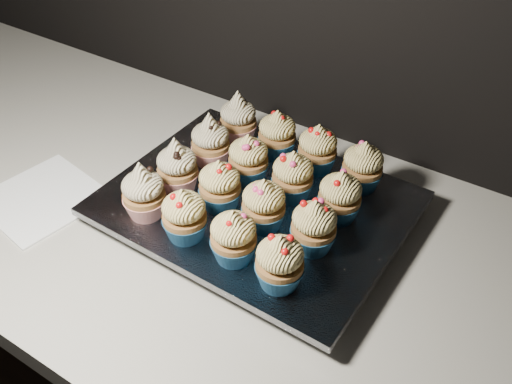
{
  "coord_description": "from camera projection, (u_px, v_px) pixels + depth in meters",
  "views": [
    {
      "loc": [
        0.46,
        1.19,
        1.5
      ],
      "look_at": [
        0.1,
        1.74,
        0.95
      ],
      "focal_mm": 40.0,
      "sensor_mm": 36.0,
      "label": 1
    }
  ],
  "objects": [
    {
      "name": "napkin",
      "position": [
        43.0,
        198.0,
        0.91
      ],
      "size": [
        0.19,
        0.19,
        0.0
      ],
      "primitive_type": "cube",
      "rotation": [
        0.0,
        0.0,
        -0.17
      ],
      "color": "white",
      "rests_on": "worktop"
    },
    {
      "name": "cupcake_12",
      "position": [
        238.0,
        119.0,
        0.96
      ],
      "size": [
        0.06,
        0.06,
        0.1
      ],
      "color": "red",
      "rests_on": "foil_lining"
    },
    {
      "name": "cupcake_4",
      "position": [
        177.0,
        167.0,
        0.86
      ],
      "size": [
        0.06,
        0.06,
        0.1
      ],
      "color": "red",
      "rests_on": "foil_lining"
    },
    {
      "name": "cupcake_0",
      "position": [
        144.0,
        193.0,
        0.81
      ],
      "size": [
        0.06,
        0.06,
        0.1
      ],
      "color": "red",
      "rests_on": "foil_lining"
    },
    {
      "name": "cupcake_13",
      "position": [
        277.0,
        135.0,
        0.93
      ],
      "size": [
        0.06,
        0.06,
        0.08
      ],
      "color": "#1B537F",
      "rests_on": "foil_lining"
    },
    {
      "name": "cupcake_15",
      "position": [
        363.0,
        167.0,
        0.86
      ],
      "size": [
        0.06,
        0.06,
        0.08
      ],
      "color": "#1B537F",
      "rests_on": "foil_lining"
    },
    {
      "name": "cupcake_9",
      "position": [
        248.0,
        159.0,
        0.88
      ],
      "size": [
        0.06,
        0.06,
        0.08
      ],
      "color": "#1B537F",
      "rests_on": "foil_lining"
    },
    {
      "name": "cupcake_14",
      "position": [
        317.0,
        149.0,
        0.9
      ],
      "size": [
        0.06,
        0.06,
        0.08
      ],
      "color": "#1B537F",
      "rests_on": "foil_lining"
    },
    {
      "name": "cupcake_1",
      "position": [
        184.0,
        215.0,
        0.78
      ],
      "size": [
        0.06,
        0.06,
        0.08
      ],
      "color": "#1B537F",
      "rests_on": "foil_lining"
    },
    {
      "name": "foil_lining",
      "position": [
        256.0,
        203.0,
        0.87
      ],
      "size": [
        0.44,
        0.35,
        0.01
      ],
      "primitive_type": "cube",
      "rotation": [
        0.0,
        0.0,
        -0.02
      ],
      "color": "silver",
      "rests_on": "baking_tray"
    },
    {
      "name": "cabinet",
      "position": [
        205.0,
        373.0,
        1.2
      ],
      "size": [
        2.4,
        0.6,
        0.86
      ],
      "primitive_type": "cube",
      "color": "black",
      "rests_on": "ground"
    },
    {
      "name": "cupcake_6",
      "position": [
        264.0,
        205.0,
        0.8
      ],
      "size": [
        0.06,
        0.06,
        0.08
      ],
      "color": "#1B537F",
      "rests_on": "foil_lining"
    },
    {
      "name": "cupcake_3",
      "position": [
        280.0,
        262.0,
        0.71
      ],
      "size": [
        0.06,
        0.06,
        0.08
      ],
      "color": "#1B537F",
      "rests_on": "foil_lining"
    },
    {
      "name": "cupcake_10",
      "position": [
        293.0,
        176.0,
        0.84
      ],
      "size": [
        0.06,
        0.06,
        0.08
      ],
      "color": "#1B537F",
      "rests_on": "foil_lining"
    },
    {
      "name": "cupcake_8",
      "position": [
        211.0,
        142.0,
        0.91
      ],
      "size": [
        0.06,
        0.06,
        0.1
      ],
      "color": "red",
      "rests_on": "foil_lining"
    },
    {
      "name": "cupcake_2",
      "position": [
        234.0,
        237.0,
        0.75
      ],
      "size": [
        0.06,
        0.06,
        0.08
      ],
      "color": "#1B537F",
      "rests_on": "foil_lining"
    },
    {
      "name": "cupcake_7",
      "position": [
        314.0,
        227.0,
        0.76
      ],
      "size": [
        0.06,
        0.06,
        0.08
      ],
      "color": "#1B537F",
      "rests_on": "foil_lining"
    },
    {
      "name": "baking_tray",
      "position": [
        256.0,
        211.0,
        0.88
      ],
      "size": [
        0.41,
        0.31,
        0.02
      ],
      "primitive_type": "cube",
      "rotation": [
        0.0,
        0.0,
        -0.02
      ],
      "color": "black",
      "rests_on": "worktop"
    },
    {
      "name": "worktop",
      "position": [
        189.0,
        216.0,
        0.91
      ],
      "size": [
        2.44,
        0.64,
        0.04
      ],
      "primitive_type": "cube",
      "color": "beige",
      "rests_on": "cabinet"
    },
    {
      "name": "cupcake_11",
      "position": [
        340.0,
        197.0,
        0.81
      ],
      "size": [
        0.06,
        0.06,
        0.08
      ],
      "color": "#1B537F",
      "rests_on": "foil_lining"
    },
    {
      "name": "cupcake_5",
      "position": [
        220.0,
        186.0,
        0.83
      ],
      "size": [
        0.06,
        0.06,
        0.08
      ],
      "color": "#1B537F",
      "rests_on": "foil_lining"
    }
  ]
}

